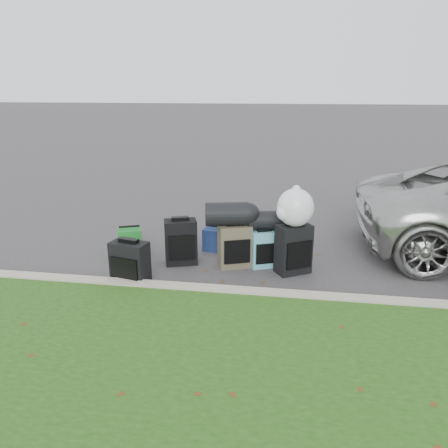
# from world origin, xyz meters

# --- Properties ---
(ground) EXTENTS (120.00, 120.00, 0.00)m
(ground) POSITION_xyz_m (0.00, 0.00, 0.00)
(ground) COLOR #383535
(ground) RESTS_ON ground
(curb) EXTENTS (120.00, 0.18, 0.15)m
(curb) POSITION_xyz_m (0.00, -1.00, 0.07)
(curb) COLOR #9E937F
(curb) RESTS_ON ground
(suitcase_small_black) EXTENTS (0.50, 0.35, 0.57)m
(suitcase_small_black) POSITION_xyz_m (-1.13, -0.78, 0.29)
(suitcase_small_black) COLOR black
(suitcase_small_black) RESTS_ON ground
(suitcase_large_black_left) EXTENTS (0.50, 0.39, 0.63)m
(suitcase_large_black_left) POSITION_xyz_m (-0.68, 0.01, 0.32)
(suitcase_large_black_left) COLOR black
(suitcase_large_black_left) RESTS_ON ground
(suitcase_olive) EXTENTS (0.50, 0.41, 0.60)m
(suitcase_olive) POSITION_xyz_m (0.08, 0.02, 0.30)
(suitcase_olive) COLOR #423C2C
(suitcase_olive) RESTS_ON ground
(suitcase_teal) EXTENTS (0.41, 0.33, 0.51)m
(suitcase_teal) POSITION_xyz_m (0.47, 0.08, 0.26)
(suitcase_teal) COLOR teal
(suitcase_teal) RESTS_ON ground
(suitcase_large_black_right) EXTENTS (0.52, 0.46, 0.66)m
(suitcase_large_black_right) POSITION_xyz_m (0.88, -0.07, 0.33)
(suitcase_large_black_right) COLOR black
(suitcase_large_black_right) RESTS_ON ground
(tote_green) EXTENTS (0.41, 0.37, 0.38)m
(tote_green) POSITION_xyz_m (-1.53, 0.27, 0.19)
(tote_green) COLOR #197424
(tote_green) RESTS_ON ground
(tote_navy) EXTENTS (0.36, 0.31, 0.34)m
(tote_navy) POSITION_xyz_m (-0.30, 0.60, 0.17)
(tote_navy) COLOR navy
(tote_navy) RESTS_ON ground
(duffel_left) EXTENTS (0.64, 0.43, 0.32)m
(duffel_left) POSITION_xyz_m (-0.03, 0.01, 0.76)
(duffel_left) COLOR black
(duffel_left) RESTS_ON suitcase_olive
(duffel_right) EXTENTS (0.51, 0.35, 0.26)m
(duffel_right) POSITION_xyz_m (0.48, 0.15, 0.65)
(duffel_right) COLOR black
(duffel_right) RESTS_ON suitcase_teal
(trash_bag) EXTENTS (0.48, 0.48, 0.48)m
(trash_bag) POSITION_xyz_m (0.87, -0.07, 0.90)
(trash_bag) COLOR white
(trash_bag) RESTS_ON suitcase_large_black_right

